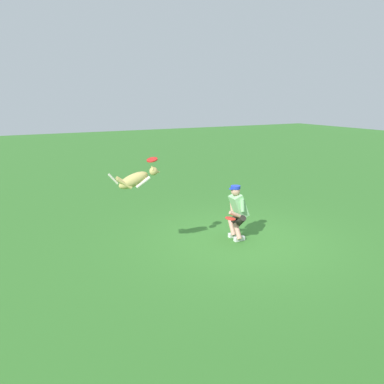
{
  "coord_description": "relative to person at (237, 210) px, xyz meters",
  "views": [
    {
      "loc": [
        4.97,
        6.86,
        3.27
      ],
      "look_at": [
        1.22,
        -0.2,
        1.28
      ],
      "focal_mm": 35.84,
      "sensor_mm": 36.0,
      "label": 1
    }
  ],
  "objects": [
    {
      "name": "frisbee_held",
      "position": [
        0.33,
        0.21,
        -0.09
      ],
      "size": [
        0.27,
        0.27,
        0.08
      ],
      "primitive_type": "cylinder",
      "rotation": [
        0.07,
        0.16,
        3.3
      ],
      "color": "red",
      "rests_on": "person"
    },
    {
      "name": "person",
      "position": [
        0.0,
        0.0,
        0.0
      ],
      "size": [
        0.61,
        0.65,
        1.29
      ],
      "rotation": [
        0.0,
        0.0,
        -0.11
      ],
      "color": "silver",
      "rests_on": "ground_plane"
    },
    {
      "name": "dog",
      "position": [
        2.44,
        -0.03,
        0.98
      ],
      "size": [
        1.03,
        0.38,
        0.51
      ],
      "rotation": [
        0.0,
        0.0,
        2.93
      ],
      "color": "tan"
    },
    {
      "name": "frisbee_flying",
      "position": [
        2.09,
        -0.0,
        1.35
      ],
      "size": [
        0.25,
        0.24,
        0.1
      ],
      "primitive_type": "cylinder",
      "rotation": [
        -0.24,
        -0.13,
        4.84
      ],
      "color": "red"
    },
    {
      "name": "ground_plane",
      "position": [
        -0.03,
        0.18,
        -0.7
      ],
      "size": [
        60.0,
        60.0,
        0.0
      ],
      "primitive_type": "plane",
      "color": "#35742A"
    }
  ]
}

